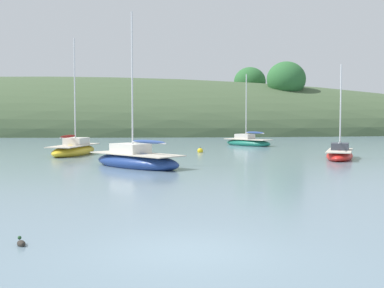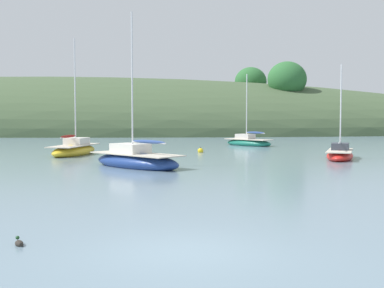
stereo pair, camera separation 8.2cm
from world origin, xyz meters
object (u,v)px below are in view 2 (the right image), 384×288
Objects in this scene: sailboat_teal_outer at (74,150)px; mooring_buoy_outer at (201,151)px; sailboat_yellow_far at (248,142)px; sailboat_grey_yawl at (136,160)px; duck_lone_left at (19,243)px; sailboat_cream_ketch at (340,154)px.

sailboat_teal_outer is 9.57m from mooring_buoy_outer.
sailboat_yellow_far is 21.25m from sailboat_grey_yawl.
sailboat_yellow_far is at bearing 76.44° from duck_lone_left.
sailboat_cream_ketch reaches higher than mooring_buoy_outer.
sailboat_yellow_far is at bearing 38.33° from sailboat_teal_outer.
mooring_buoy_outer is at bearing 14.57° from sailboat_teal_outer.
mooring_buoy_outer is at bearing 147.54° from sailboat_cream_ketch.
sailboat_cream_ketch is 11.95× the size of mooring_buoy_outer.
duck_lone_left is (-4.44, -28.72, -0.07)m from mooring_buoy_outer.
sailboat_teal_outer is at bearing 100.38° from duck_lone_left.
sailboat_yellow_far is 1.06× the size of sailboat_cream_ketch.
sailboat_grey_yawl reaches higher than duck_lone_left.
duck_lone_left is (4.82, -26.31, -0.33)m from sailboat_teal_outer.
mooring_buoy_outer is (9.26, 2.41, -0.26)m from sailboat_teal_outer.
sailboat_yellow_far reaches higher than duck_lone_left.
sailboat_cream_ketch is 0.72× the size of sailboat_grey_yawl.
sailboat_teal_outer is at bearing -141.67° from sailboat_yellow_far.
mooring_buoy_outer is at bearing -118.09° from sailboat_yellow_far.
duck_lone_left is (-0.69, -17.64, -0.35)m from sailboat_grey_yawl.
sailboat_yellow_far is 38.28m from duck_lone_left.
sailboat_cream_ketch is (4.67, -14.35, -0.02)m from sailboat_yellow_far.
sailboat_grey_yawl is (5.51, -8.67, 0.02)m from sailboat_teal_outer.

